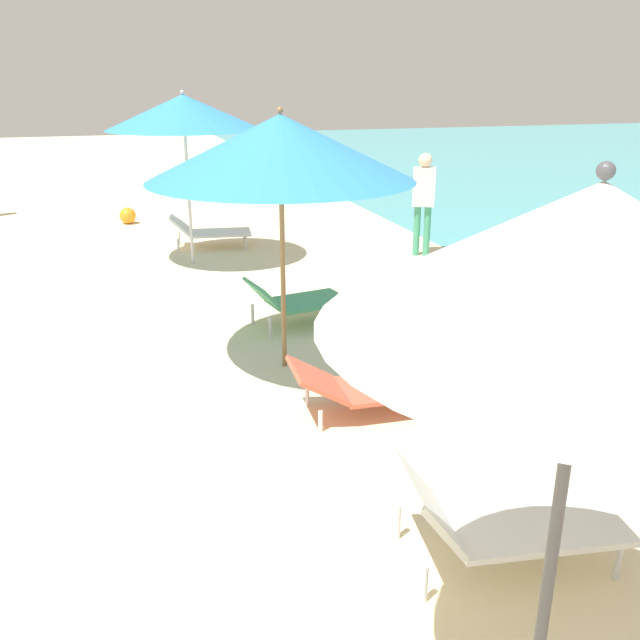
% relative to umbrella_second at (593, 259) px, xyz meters
% --- Properties ---
extents(umbrella_second, '(1.83, 1.83, 2.59)m').
position_rel_umbrella_second_xyz_m(umbrella_second, '(0.00, 0.00, 0.00)').
color(umbrella_second, '#4C4C51').
rests_on(umbrella_second, ground).
extents(lounger_second_shoreside, '(1.45, 0.87, 0.67)m').
position_rel_umbrella_second_xyz_m(lounger_second_shoreside, '(0.60, 1.22, -1.95)').
color(lounger_second_shoreside, white).
rests_on(lounger_second_shoreside, ground).
extents(umbrella_third, '(2.56, 2.56, 2.58)m').
position_rel_umbrella_second_xyz_m(umbrella_third, '(0.10, 4.53, -0.06)').
color(umbrella_third, olive).
rests_on(umbrella_third, ground).
extents(lounger_third_shoreside, '(1.28, 0.83, 0.60)m').
position_rel_umbrella_second_xyz_m(lounger_third_shoreside, '(0.55, 5.68, -1.96)').
color(lounger_third_shoreside, '#4CA572').
rests_on(lounger_third_shoreside, ground).
extents(lounger_third_inland, '(1.61, 0.69, 0.50)m').
position_rel_umbrella_second_xyz_m(lounger_third_inland, '(0.64, 3.31, -2.02)').
color(lounger_third_inland, '#D8593F').
rests_on(lounger_third_inland, ground).
extents(umbrella_farthest, '(2.34, 2.34, 2.66)m').
position_rel_umbrella_second_xyz_m(umbrella_farthest, '(-0.27, 8.94, 0.06)').
color(umbrella_farthest, silver).
rests_on(umbrella_farthest, ground).
extents(lounger_farthest_shoreside, '(1.46, 0.82, 0.60)m').
position_rel_umbrella_second_xyz_m(lounger_farthest_shoreside, '(0.15, 9.96, -1.97)').
color(lounger_farthest_shoreside, white).
rests_on(lounger_farthest_shoreside, ground).
extents(person_walking_near, '(0.42, 0.36, 1.69)m').
position_rel_umbrella_second_xyz_m(person_walking_near, '(3.47, 8.35, -1.25)').
color(person_walking_near, '#3F9972').
rests_on(person_walking_near, ground).
extents(beach_ball, '(0.33, 0.33, 0.33)m').
position_rel_umbrella_second_xyz_m(beach_ball, '(-1.13, 12.52, -2.11)').
color(beach_ball, orange).
rests_on(beach_ball, ground).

